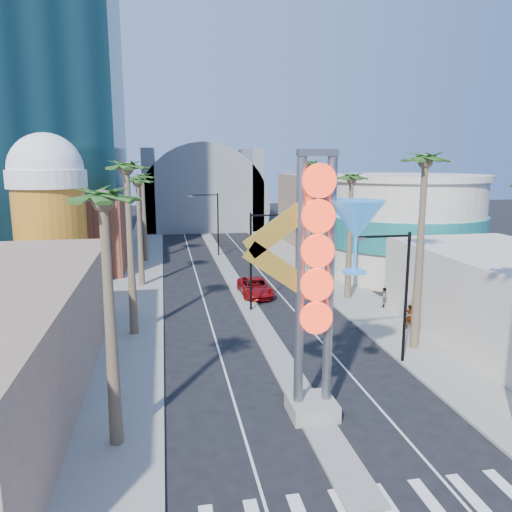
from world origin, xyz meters
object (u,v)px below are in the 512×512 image
Objects in this scene: pedestrian_a at (409,317)px; pedestrian_b at (384,297)px; neon_sign at (332,266)px; red_pickup at (255,287)px.

pedestrian_b is at bearing -84.16° from pedestrian_a.
neon_sign reaches higher than red_pickup.
red_pickup is 11.33m from pedestrian_b.
neon_sign is 2.22× the size of red_pickup.
red_pickup is (0.38, 21.66, -6.52)m from neon_sign.
neon_sign is 19.72m from pedestrian_b.
neon_sign is 15.45m from pedestrian_a.
red_pickup is 14.52m from pedestrian_a.
pedestrian_a is at bearing 74.96° from pedestrian_b.
neon_sign reaches higher than pedestrian_a.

